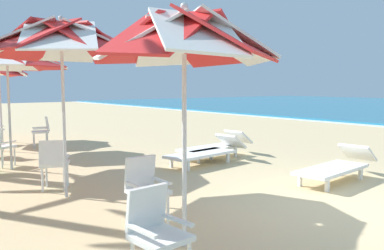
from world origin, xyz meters
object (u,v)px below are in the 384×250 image
object	(u,v)px
sun_lounger_3	(216,146)
sun_lounger_2	(207,152)
plastic_chair_0	(156,229)
plastic_chair_1	(145,186)
beach_umbrella_0	(184,40)
beach_umbrella_2	(7,58)
plastic_chair_2	(54,161)
beach_umbrella_1	(61,41)
plastic_chair_5	(43,130)
sun_lounger_1	(337,166)

from	to	relation	value
sun_lounger_3	sun_lounger_2	bearing A→B (deg)	-54.71
plastic_chair_0	plastic_chair_1	xyz separation A→B (m)	(-1.37, 0.73, 0.00)
beach_umbrella_0	beach_umbrella_2	size ratio (longest dim) A/B	0.98
beach_umbrella_2	plastic_chair_2	bearing A→B (deg)	3.51
beach_umbrella_1	plastic_chair_5	xyz separation A→B (m)	(-5.54, 1.41, -1.94)
beach_umbrella_0	plastic_chair_1	distance (m)	1.93
plastic_chair_1	plastic_chair_5	distance (m)	7.50
plastic_chair_0	plastic_chair_5	world-z (taller)	same
beach_umbrella_0	plastic_chair_5	xyz separation A→B (m)	(-8.27, 1.11, -1.74)
sun_lounger_2	sun_lounger_3	xyz separation A→B (m)	(-0.51, 0.73, 0.00)
sun_lounger_1	sun_lounger_2	size ratio (longest dim) A/B	1.00
plastic_chair_1	beach_umbrella_2	bearing A→B (deg)	-174.32
beach_umbrella_0	plastic_chair_2	xyz separation A→B (m)	(-3.25, -0.30, -1.74)
plastic_chair_5	sun_lounger_1	xyz separation A→B (m)	(7.57, 2.94, -0.22)
plastic_chair_2	beach_umbrella_2	xyz separation A→B (m)	(-2.22, -0.14, 1.83)
plastic_chair_0	plastic_chair_5	xyz separation A→B (m)	(-8.79, 1.81, 0.00)
plastic_chair_1	sun_lounger_3	xyz separation A→B (m)	(-3.11, 3.91, -0.22)
plastic_chair_2	beach_umbrella_2	distance (m)	2.88
beach_umbrella_2	sun_lounger_1	distance (m)	6.86
plastic_chair_2	plastic_chair_5	bearing A→B (deg)	164.30
beach_umbrella_1	beach_umbrella_2	world-z (taller)	beach_umbrella_1
beach_umbrella_2	sun_lounger_1	world-z (taller)	beach_umbrella_2
beach_umbrella_1	plastic_chair_0	bearing A→B (deg)	-7.05
sun_lounger_2	plastic_chair_0	bearing A→B (deg)	-44.60
plastic_chair_0	sun_lounger_1	bearing A→B (deg)	104.45
sun_lounger_2	sun_lounger_3	bearing A→B (deg)	125.29
beach_umbrella_0	beach_umbrella_2	bearing A→B (deg)	-175.45
beach_umbrella_0	sun_lounger_3	bearing A→B (deg)	135.19
beach_umbrella_1	plastic_chair_5	world-z (taller)	beach_umbrella_1
plastic_chair_2	sun_lounger_3	xyz separation A→B (m)	(-0.71, 4.23, -0.22)
beach_umbrella_1	sun_lounger_1	world-z (taller)	beach_umbrella_1
sun_lounger_1	beach_umbrella_0	bearing A→B (deg)	-80.12
plastic_chair_1	plastic_chair_5	bearing A→B (deg)	171.67
beach_umbrella_1	plastic_chair_5	size ratio (longest dim) A/B	3.26
beach_umbrella_2	beach_umbrella_0	bearing A→B (deg)	4.55
sun_lounger_2	beach_umbrella_2	bearing A→B (deg)	-119.14
beach_umbrella_2	plastic_chair_5	bearing A→B (deg)	151.04
sun_lounger_3	plastic_chair_1	bearing A→B (deg)	-51.53
plastic_chair_0	plastic_chair_1	size ratio (longest dim) A/B	1.00
plastic_chair_2	sun_lounger_1	bearing A→B (deg)	59.61
sun_lounger_1	sun_lounger_2	distance (m)	2.87
beach_umbrella_1	sun_lounger_3	xyz separation A→B (m)	(-1.23, 4.23, -2.16)
beach_umbrella_0	plastic_chair_0	bearing A→B (deg)	-53.57
beach_umbrella_0	sun_lounger_3	xyz separation A→B (m)	(-3.96, 3.93, -1.95)
plastic_chair_1	sun_lounger_2	xyz separation A→B (m)	(-2.59, 3.18, -0.22)
beach_umbrella_1	plastic_chair_2	bearing A→B (deg)	179.73
beach_umbrella_1	plastic_chair_2	distance (m)	2.01
plastic_chair_5	sun_lounger_3	xyz separation A→B (m)	(4.31, 2.82, -0.22)
plastic_chair_2	plastic_chair_5	xyz separation A→B (m)	(-5.02, 1.41, 0.00)
plastic_chair_2	sun_lounger_2	bearing A→B (deg)	93.15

